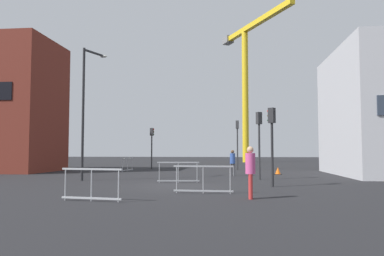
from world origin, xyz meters
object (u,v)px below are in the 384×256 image
at_px(traffic_light_verge, 237,137).
at_px(traffic_light_corner, 272,133).
at_px(streetlamp_tall, 86,102).
at_px(pedestrian_waiting, 250,168).
at_px(traffic_cone_striped, 278,171).
at_px(construction_crane, 247,69).
at_px(pedestrian_walking, 233,161).
at_px(traffic_light_island, 259,134).
at_px(traffic_light_near, 152,141).

xyz_separation_m(traffic_light_verge, traffic_light_corner, (1.39, -15.14, -0.39)).
height_order(streetlamp_tall, traffic_light_verge, streetlamp_tall).
bearing_deg(pedestrian_waiting, traffic_cone_striped, 79.42).
bearing_deg(construction_crane, traffic_cone_striped, -87.76).
bearing_deg(pedestrian_walking, traffic_light_island, -61.44).
xyz_separation_m(traffic_light_island, traffic_light_corner, (0.27, -4.30, -0.15)).
xyz_separation_m(streetlamp_tall, traffic_light_near, (0.92, 13.05, -1.87)).
bearing_deg(traffic_light_corner, construction_crane, 89.58).
relative_size(traffic_light_island, pedestrian_waiting, 2.15).
height_order(streetlamp_tall, traffic_cone_striped, streetlamp_tall).
bearing_deg(pedestrian_walking, pedestrian_waiting, -86.96).
bearing_deg(traffic_light_corner, streetlamp_tall, 165.40).
relative_size(traffic_light_island, traffic_light_corner, 1.07).
height_order(pedestrian_walking, traffic_cone_striped, pedestrian_walking).
bearing_deg(traffic_light_island, pedestrian_walking, 118.56).
bearing_deg(traffic_light_near, pedestrian_walking, -49.53).
bearing_deg(pedestrian_waiting, traffic_light_verge, 90.54).
distance_m(streetlamp_tall, pedestrian_walking, 9.95).
bearing_deg(construction_crane, traffic_light_corner, -90.42).
bearing_deg(construction_crane, pedestrian_waiting, -92.08).
height_order(construction_crane, streetlamp_tall, construction_crane).
relative_size(traffic_light_near, traffic_light_corner, 1.02).
distance_m(streetlamp_tall, traffic_light_near, 13.21).
height_order(traffic_light_verge, traffic_light_corner, traffic_light_verge).
bearing_deg(traffic_light_corner, traffic_light_near, 120.12).
xyz_separation_m(construction_crane, pedestrian_waiting, (-1.47, -40.36, -12.37)).
distance_m(traffic_light_verge, traffic_light_corner, 15.21).
distance_m(traffic_light_corner, pedestrian_waiting, 4.80).
bearing_deg(construction_crane, pedestrian_walking, -94.13).
xyz_separation_m(traffic_light_verge, traffic_light_near, (-7.69, 0.51, -0.34)).
bearing_deg(traffic_cone_striped, traffic_light_corner, -98.28).
bearing_deg(traffic_light_verge, pedestrian_waiting, -89.46).
height_order(traffic_light_island, pedestrian_waiting, traffic_light_island).
distance_m(construction_crane, traffic_cone_striped, 29.97).
xyz_separation_m(construction_crane, traffic_light_verge, (-1.65, -20.80, -10.58)).
bearing_deg(pedestrian_walking, construction_crane, 85.87).
bearing_deg(traffic_cone_striped, pedestrian_waiting, -100.58).
height_order(traffic_light_island, traffic_light_corner, traffic_light_island).
xyz_separation_m(traffic_light_island, traffic_light_verge, (-1.11, 10.83, 0.23)).
bearing_deg(streetlamp_tall, pedestrian_waiting, -38.63).
height_order(traffic_light_island, traffic_light_near, traffic_light_island).
distance_m(traffic_light_near, traffic_cone_striped, 12.52).
height_order(traffic_light_near, traffic_cone_striped, traffic_light_near).
bearing_deg(traffic_light_near, pedestrian_waiting, -68.57).
distance_m(construction_crane, pedestrian_walking, 31.44).
xyz_separation_m(construction_crane, traffic_light_near, (-9.35, -20.28, -10.92)).
bearing_deg(traffic_cone_striped, pedestrian_walking, -148.57).
distance_m(traffic_light_island, pedestrian_waiting, 8.92).
xyz_separation_m(traffic_light_corner, pedestrian_walking, (-1.81, 7.14, -1.47)).
bearing_deg(traffic_light_verge, pedestrian_walking, -93.06).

